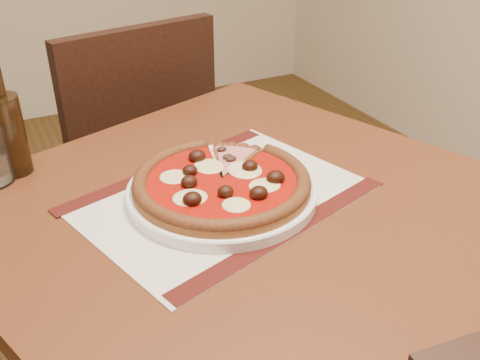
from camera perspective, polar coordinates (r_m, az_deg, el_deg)
name	(u,v)px	position (r m, az deg, el deg)	size (l,w,h in m)	color
table	(245,253)	(0.91, 0.57, -7.75)	(1.02, 1.02, 0.75)	#602D16
chair_far	(130,156)	(1.54, -11.63, 2.49)	(0.50, 0.50, 0.89)	black
placemat	(222,197)	(0.86, -1.93, -1.82)	(0.43, 0.31, 0.00)	beige
plate	(222,192)	(0.86, -1.94, -1.25)	(0.30, 0.30, 0.02)	white
pizza	(222,181)	(0.85, -1.96, -0.12)	(0.28, 0.28, 0.04)	#9D5C26
ham_slice	(236,157)	(0.93, -0.38, 2.45)	(0.11, 0.12, 0.02)	#9D5C26
bottle	(7,131)	(0.99, -23.63, 4.82)	(0.06, 0.06, 0.20)	#331E0C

